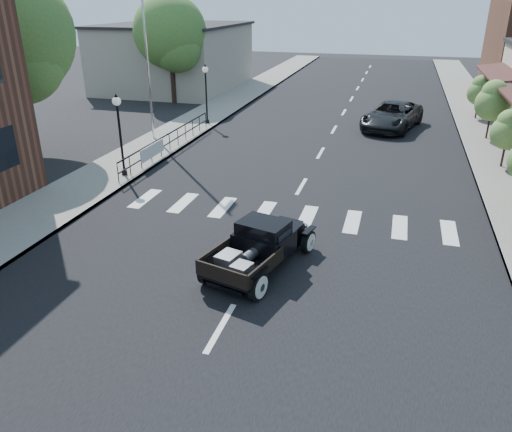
# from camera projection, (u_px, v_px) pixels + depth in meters

# --- Properties ---
(ground) EXTENTS (120.00, 120.00, 0.00)m
(ground) POSITION_uv_depth(u_px,v_px,m) (255.00, 268.00, 14.50)
(ground) COLOR black
(ground) RESTS_ON ground
(road) EXTENTS (14.00, 80.00, 0.02)m
(road) POSITION_uv_depth(u_px,v_px,m) (329.00, 138.00, 27.70)
(road) COLOR black
(road) RESTS_ON ground
(road_markings) EXTENTS (12.00, 60.00, 0.06)m
(road_markings) POSITION_uv_depth(u_px,v_px,m) (314.00, 165.00, 23.30)
(road_markings) COLOR silver
(road_markings) RESTS_ON ground
(sidewalk_left) EXTENTS (3.00, 80.00, 0.15)m
(sidewalk_left) POSITION_uv_depth(u_px,v_px,m) (187.00, 127.00, 29.80)
(sidewalk_left) COLOR gray
(sidewalk_left) RESTS_ON ground
(sidewalk_right) EXTENTS (3.00, 80.00, 0.15)m
(sidewalk_right) POSITION_uv_depth(u_px,v_px,m) (495.00, 149.00, 25.55)
(sidewalk_right) COLOR gray
(sidewalk_right) RESTS_ON ground
(low_building_left) EXTENTS (10.00, 12.00, 5.00)m
(low_building_left) POSITION_uv_depth(u_px,v_px,m) (175.00, 58.00, 41.88)
(low_building_left) COLOR #A79E8C
(low_building_left) RESTS_ON ground
(railing) EXTENTS (0.08, 10.00, 1.00)m
(railing) POSITION_uv_depth(u_px,v_px,m) (170.00, 140.00, 24.86)
(railing) COLOR black
(railing) RESTS_ON sidewalk_left
(banner) EXTENTS (0.04, 2.20, 0.60)m
(banner) POSITION_uv_depth(u_px,v_px,m) (153.00, 156.00, 23.16)
(banner) COLOR silver
(banner) RESTS_ON sidewalk_left
(lamp_post_b) EXTENTS (0.36, 0.36, 3.47)m
(lamp_post_b) POSITION_uv_depth(u_px,v_px,m) (120.00, 136.00, 20.92)
(lamp_post_b) COLOR black
(lamp_post_b) RESTS_ON sidewalk_left
(lamp_post_c) EXTENTS (0.36, 0.36, 3.47)m
(lamp_post_c) POSITION_uv_depth(u_px,v_px,m) (206.00, 94.00, 29.72)
(lamp_post_c) COLOR black
(lamp_post_c) RESTS_ON sidewalk_left
(flagpole) EXTENTS (0.12, 0.12, 12.20)m
(flagpole) POSITION_uv_depth(u_px,v_px,m) (144.00, 18.00, 24.84)
(flagpole) COLOR silver
(flagpole) RESTS_ON sidewalk_left
(big_tree_near) EXTENTS (5.88, 5.88, 8.64)m
(big_tree_near) POSITION_uv_depth(u_px,v_px,m) (14.00, 64.00, 23.30)
(big_tree_near) COLOR #40672C
(big_tree_near) RESTS_ON ground
(big_tree_far) EXTENTS (5.12, 5.12, 7.52)m
(big_tree_far) POSITION_uv_depth(u_px,v_px,m) (171.00, 50.00, 35.47)
(big_tree_far) COLOR #40672C
(big_tree_far) RESTS_ON ground
(small_tree_c) EXTENTS (1.50, 1.50, 2.49)m
(small_tree_c) POSITION_uv_depth(u_px,v_px,m) (506.00, 139.00, 22.19)
(small_tree_c) COLOR #567B38
(small_tree_c) RESTS_ON sidewalk_right
(small_tree_d) EXTENTS (1.80, 1.80, 3.00)m
(small_tree_d) POSITION_uv_depth(u_px,v_px,m) (491.00, 111.00, 26.57)
(small_tree_d) COLOR #567B38
(small_tree_d) RESTS_ON sidewalk_right
(small_tree_e) EXTENTS (1.53, 1.53, 2.56)m
(small_tree_e) POSITION_uv_depth(u_px,v_px,m) (479.00, 98.00, 31.14)
(small_tree_e) COLOR #567B38
(small_tree_e) RESTS_ON sidewalk_right
(hotrod_pickup) EXTENTS (2.97, 4.53, 1.44)m
(hotrod_pickup) POSITION_uv_depth(u_px,v_px,m) (260.00, 246.00, 14.21)
(hotrod_pickup) COLOR black
(hotrod_pickup) RESTS_ON ground
(second_car) EXTENTS (3.86, 6.02, 1.55)m
(second_car) POSITION_uv_depth(u_px,v_px,m) (392.00, 116.00, 29.44)
(second_car) COLOR black
(second_car) RESTS_ON ground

